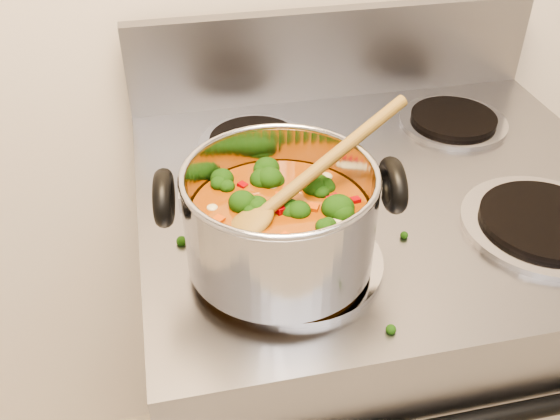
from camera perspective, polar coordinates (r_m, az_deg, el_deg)
The scene contains 4 objects.
electric_range at distance 1.25m, azimuth 7.44°, elevation -14.82°, with size 0.72×0.66×1.08m.
stockpot at distance 0.73m, azimuth 0.04°, elevation -0.94°, with size 0.29×0.23×0.14m.
wooden_spoon at distance 0.72m, azimuth 0.96°, elevation 1.75°, with size 0.26×0.14×0.11m.
cooktop_crumbs at distance 0.83m, azimuth -0.98°, elevation -1.56°, with size 0.28×0.33×0.01m.
Camera 1 is at (-0.25, 0.45, 1.45)m, focal length 40.00 mm.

